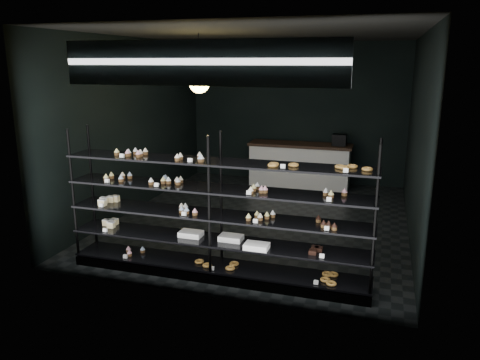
{
  "coord_description": "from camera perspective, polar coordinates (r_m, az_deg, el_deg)",
  "views": [
    {
      "loc": [
        2.0,
        -7.81,
        2.76
      ],
      "look_at": [
        0.16,
        -1.9,
        1.19
      ],
      "focal_mm": 35.0,
      "sensor_mm": 36.0,
      "label": 1
    }
  ],
  "objects": [
    {
      "name": "room",
      "position": [
        8.14,
        2.88,
        6.0
      ],
      "size": [
        5.01,
        6.01,
        3.2
      ],
      "color": "black",
      "rests_on": "ground"
    },
    {
      "name": "display_shelf",
      "position": [
        6.11,
        -3.19,
        -6.23
      ],
      "size": [
        4.0,
        0.5,
        1.91
      ],
      "color": "black",
      "rests_on": "room"
    },
    {
      "name": "signage",
      "position": [
        5.27,
        -5.17,
        14.04
      ],
      "size": [
        3.3,
        0.05,
        0.5
      ],
      "color": "#0E2246",
      "rests_on": "room"
    },
    {
      "name": "pendant_lamp",
      "position": [
        7.39,
        -4.99,
        11.76
      ],
      "size": [
        0.32,
        0.32,
        0.89
      ],
      "color": "black",
      "rests_on": "room"
    },
    {
      "name": "service_counter",
      "position": [
        10.7,
        7.36,
        1.92
      ],
      "size": [
        2.3,
        0.65,
        1.23
      ],
      "color": "silver",
      "rests_on": "room"
    }
  ]
}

